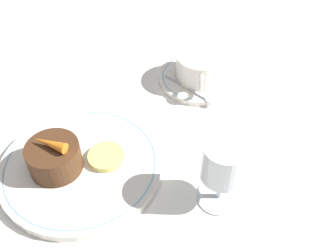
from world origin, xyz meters
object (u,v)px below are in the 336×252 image
wine_glass (224,165)px  dinner_plate (81,166)px  dessert_cake (54,158)px  coffee_cup (201,66)px

wine_glass → dinner_plate: bearing=-100.1°
wine_glass → dessert_cake: size_ratio=1.40×
dinner_plate → coffee_cup: bearing=142.1°
coffee_cup → wine_glass: size_ratio=1.09×
dessert_cake → wine_glass: bearing=83.4°
coffee_cup → dessert_cake: coffee_cup is taller
dinner_plate → dessert_cake: bearing=-75.0°
dinner_plate → coffee_cup: (-0.24, 0.19, 0.03)m
dinner_plate → dessert_cake: dessert_cake is taller
coffee_cup → wine_glass: 0.28m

